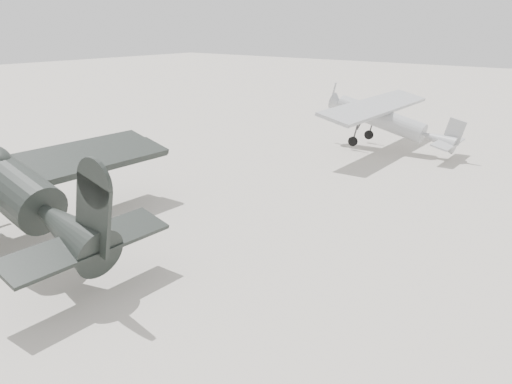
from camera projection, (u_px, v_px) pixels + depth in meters
ground at (174, 251)px, 16.26m from camera, size 160.00×160.00×0.00m
lowwing_monoplane at (8, 185)px, 15.43m from camera, size 9.71×13.43×4.37m
highwing_monoplane at (386, 116)px, 28.61m from camera, size 7.94×11.15×3.18m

